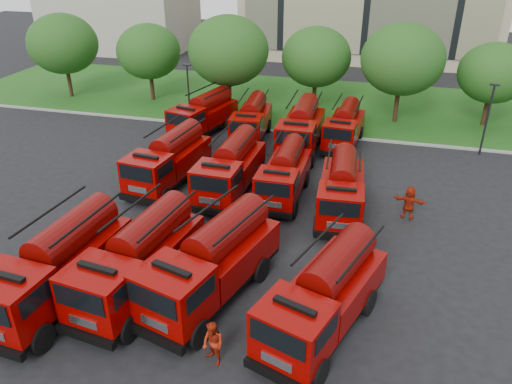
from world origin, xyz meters
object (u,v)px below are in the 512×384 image
fire_truck_5 (230,168)px  fire_truck_7 (342,189)px  fire_truck_0 (58,265)px  firefighter_1 (214,362)px  firefighter_2 (314,317)px  fire_truck_11 (344,126)px  fire_truck_2 (212,262)px  fire_truck_1 (139,259)px  firefighter_3 (342,303)px  fire_truck_10 (301,128)px  fire_truck_3 (324,295)px  firefighter_4 (130,201)px  fire_truck_8 (204,114)px  fire_truck_6 (284,174)px  firefighter_5 (407,218)px  firefighter_0 (305,360)px  fire_truck_4 (169,159)px  fire_truck_9 (252,120)px

fire_truck_5 → fire_truck_7: (6.70, -0.90, -0.09)m
fire_truck_0 → firefighter_1: bearing=-8.6°
firefighter_2 → fire_truck_11: bearing=14.0°
fire_truck_2 → fire_truck_1: bearing=-154.2°
fire_truck_5 → firefighter_3: size_ratio=3.67×
fire_truck_10 → fire_truck_5: bearing=-111.9°
fire_truck_3 → firefighter_4: (-12.48, 7.73, -1.66)m
fire_truck_3 → fire_truck_7: size_ratio=1.10×
fire_truck_7 → firefighter_4: size_ratio=3.54×
fire_truck_1 → fire_truck_8: fire_truck_1 is taller
fire_truck_5 → firefighter_3: fire_truck_5 is taller
fire_truck_6 → firefighter_4: fire_truck_6 is taller
firefighter_5 → fire_truck_5: bearing=7.4°
firefighter_0 → fire_truck_6: bearing=84.5°
fire_truck_7 → firefighter_1: (-3.30, -12.26, -1.56)m
firefighter_1 → fire_truck_8: bearing=144.4°
fire_truck_5 → fire_truck_6: fire_truck_5 is taller
firefighter_1 → fire_truck_1: bearing=178.4°
fire_truck_0 → firefighter_1: (7.45, -1.83, -1.76)m
fire_truck_7 → firefighter_2: 9.04m
fire_truck_5 → fire_truck_6: bearing=7.6°
fire_truck_5 → firefighter_0: (6.65, -12.17, -1.65)m
fire_truck_2 → fire_truck_10: 17.07m
fire_truck_4 → firefighter_4: (-1.42, -2.81, -1.64)m
firefighter_3 → fire_truck_0: bearing=-28.3°
fire_truck_2 → fire_truck_5: 9.73m
fire_truck_5 → firefighter_5: size_ratio=3.76×
fire_truck_10 → firefighter_4: (-8.41, -10.17, -1.69)m
firefighter_2 → firefighter_1: bearing=147.6°
firefighter_1 → fire_truck_3: bearing=71.6°
fire_truck_2 → firefighter_3: 5.85m
fire_truck_3 → fire_truck_4: (-11.06, 10.54, -0.02)m
fire_truck_0 → fire_truck_10: (7.00, 18.88, -0.07)m
fire_truck_6 → fire_truck_10: fire_truck_10 is taller
fire_truck_1 → fire_truck_5: (0.99, 10.04, -0.08)m
fire_truck_0 → fire_truck_1: 3.32m
fire_truck_0 → firefighter_3: (11.69, 2.72, -1.76)m
fire_truck_9 → fire_truck_10: bearing=-23.0°
fire_truck_8 → firefighter_2: size_ratio=4.82×
fire_truck_8 → fire_truck_11: (10.82, 0.26, -0.09)m
fire_truck_3 → firefighter_0: 2.50m
fire_truck_6 → fire_truck_10: bearing=92.4°
fire_truck_7 → firefighter_2: (-0.06, -8.91, -1.56)m
fire_truck_11 → firefighter_4: fire_truck_11 is taller
firefighter_3 → firefighter_1: bearing=5.7°
fire_truck_8 → fire_truck_10: fire_truck_10 is taller
fire_truck_6 → firefighter_1: bearing=-89.0°
fire_truck_7 → fire_truck_11: (-0.86, 10.22, -0.09)m
fire_truck_4 → firefighter_0: size_ratio=4.01×
fire_truck_9 → firefighter_3: fire_truck_9 is taller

